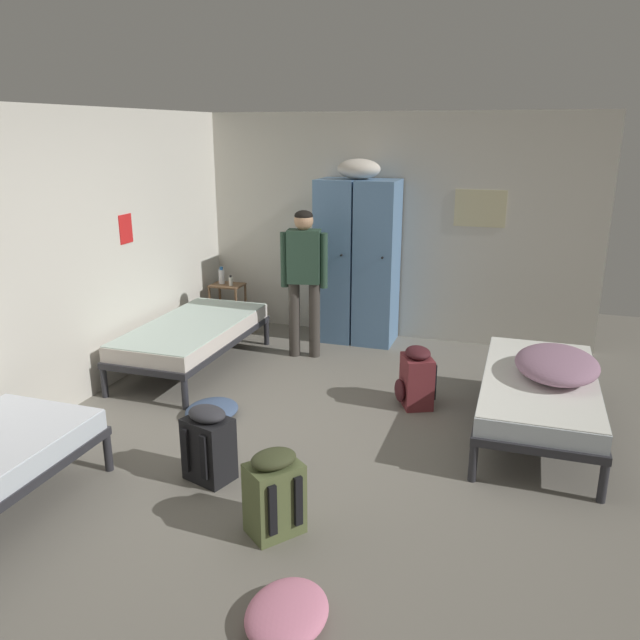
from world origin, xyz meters
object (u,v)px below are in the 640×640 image
object	(u,v)px
locker_bank	(357,258)
clothes_pile_pink	(287,613)
bedding_heap	(557,364)
backpack_black	(210,445)
water_bottle	(222,276)
person_traveler	(304,270)
shelf_unit	(228,302)
backpack_olive	(274,493)
clothes_pile_denim	(212,410)
bed_left_rear	(193,333)
lotion_bottle	(231,281)
bed_right	(539,389)
backpack_maroon	(416,378)

from	to	relation	value
locker_bank	clothes_pile_pink	distance (m)	4.59
bedding_heap	backpack_black	distance (m)	2.77
backpack_black	water_bottle	bearing A→B (deg)	115.14
locker_bank	person_traveler	world-z (taller)	locker_bank
shelf_unit	locker_bank	bearing A→B (deg)	4.05
backpack_olive	clothes_pile_denim	size ratio (longest dim) A/B	1.08
backpack_olive	clothes_pile_pink	bearing A→B (deg)	-63.05
bed_left_rear	bedding_heap	xyz separation A→B (m)	(3.47, -0.37, 0.21)
person_traveler	backpack_olive	size ratio (longest dim) A/B	2.88
bedding_heap	lotion_bottle	world-z (taller)	lotion_bottle
backpack_black	clothes_pile_pink	bearing A→B (deg)	-48.04
bed_left_rear	bedding_heap	world-z (taller)	bedding_heap
bed_right	lotion_bottle	size ratio (longest dim) A/B	14.92
person_traveler	backpack_maroon	bearing A→B (deg)	-33.62
bed_left_rear	lotion_bottle	world-z (taller)	lotion_bottle
bed_left_rear	backpack_olive	size ratio (longest dim) A/B	3.45
water_bottle	backpack_maroon	bearing A→B (deg)	-29.95
bed_right	backpack_black	world-z (taller)	backpack_black
bed_left_rear	backpack_maroon	bearing A→B (deg)	-5.01
shelf_unit	water_bottle	bearing A→B (deg)	165.96
bed_right	backpack_maroon	distance (m)	1.06
backpack_olive	shelf_unit	bearing A→B (deg)	119.93
locker_bank	bed_left_rear	distance (m)	2.05
person_traveler	bed_left_rear	bearing A→B (deg)	-143.65
person_traveler	lotion_bottle	bearing A→B (deg)	153.76
bed_right	clothes_pile_denim	size ratio (longest dim) A/B	3.72
backpack_black	clothes_pile_pink	size ratio (longest dim) A/B	1.08
shelf_unit	bed_left_rear	distance (m)	1.33
bed_right	water_bottle	bearing A→B (deg)	154.64
lotion_bottle	clothes_pile_denim	distance (m)	2.48
bed_left_rear	lotion_bottle	xyz separation A→B (m)	(-0.18, 1.27, 0.25)
bed_right	backpack_maroon	world-z (taller)	backpack_maroon
water_bottle	lotion_bottle	size ratio (longest dim) A/B	1.63
shelf_unit	bed_right	world-z (taller)	shelf_unit
bed_left_rear	lotion_bottle	distance (m)	1.31
bed_left_rear	backpack_maroon	world-z (taller)	backpack_maroon
bed_right	clothes_pile_pink	size ratio (longest dim) A/B	3.74
person_traveler	water_bottle	world-z (taller)	person_traveler
bed_left_rear	locker_bank	bearing A→B (deg)	46.53
backpack_olive	clothes_pile_denim	world-z (taller)	backpack_olive
backpack_black	backpack_maroon	world-z (taller)	same
backpack_maroon	locker_bank	bearing A→B (deg)	121.15
bedding_heap	bed_right	bearing A→B (deg)	-155.73
locker_bank	water_bottle	size ratio (longest dim) A/B	9.97
lotion_bottle	clothes_pile_denim	world-z (taller)	lotion_bottle
water_bottle	person_traveler	bearing A→B (deg)	-25.74
bed_right	clothes_pile_denim	world-z (taller)	bed_right
person_traveler	backpack_maroon	distance (m)	1.79
locker_bank	bed_left_rear	size ratio (longest dim) A/B	1.09
bed_right	lotion_bottle	distance (m)	3.93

